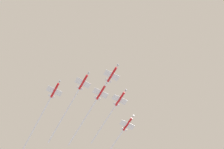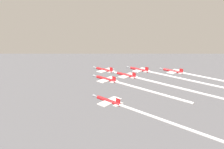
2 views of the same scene
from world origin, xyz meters
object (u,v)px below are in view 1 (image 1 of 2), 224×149
at_px(jet_lead, 102,90).
at_px(jet_port_inner, 112,111).
at_px(jet_starboard_inner, 72,102).
at_px(jet_center_rear, 44,110).
at_px(jet_starboard_outer, 118,138).
at_px(jet_port_outer, 91,109).

distance_m(jet_lead, jet_port_inner, 16.94).
bearing_deg(jet_starboard_inner, jet_center_rear, -45.98).
height_order(jet_lead, jet_starboard_inner, jet_lead).
relative_size(jet_lead, jet_starboard_outer, 1.00).
height_order(jet_port_outer, jet_starboard_outer, jet_port_outer).
relative_size(jet_starboard_inner, jet_port_outer, 1.10).
bearing_deg(jet_center_rear, jet_lead, 131.03).
bearing_deg(jet_center_rear, jet_starboard_outer, 175.70).
height_order(jet_lead, jet_starboard_outer, jet_lead).
distance_m(jet_port_inner, jet_starboard_outer, 19.72).
xyz_separation_m(jet_lead, jet_port_inner, (14.98, -7.85, 0.98)).
bearing_deg(jet_port_inner, jet_starboard_inner, -11.63).
bearing_deg(jet_starboard_outer, jet_starboard_inner, 13.75).
distance_m(jet_port_inner, jet_port_outer, 13.61).
distance_m(jet_starboard_inner, jet_port_outer, 12.91).
xyz_separation_m(jet_lead, jet_port_outer, (14.19, 5.71, 0.06)).
bearing_deg(jet_starboard_inner, jet_port_inner, 168.37).
xyz_separation_m(jet_port_outer, jet_center_rear, (3.65, 29.22, -1.45)).
xyz_separation_m(jet_port_inner, jet_port_outer, (-0.79, 13.56, -0.92)).
bearing_deg(jet_starboard_outer, jet_lead, 44.97).
height_order(jet_port_inner, jet_center_rear, jet_port_inner).
bearing_deg(jet_starboard_inner, jet_port_outer, 175.69).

